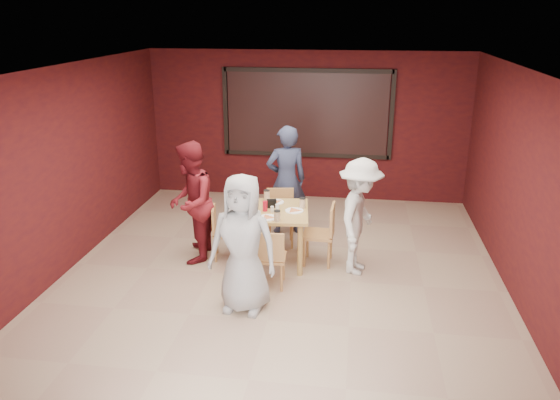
# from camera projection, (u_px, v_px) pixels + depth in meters

# --- Properties ---
(floor) EXTENTS (7.00, 7.00, 0.00)m
(floor) POSITION_uv_depth(u_px,v_px,m) (281.00, 277.00, 7.51)
(floor) COLOR tan
(floor) RESTS_ON ground
(window_blinds) EXTENTS (3.00, 0.02, 1.50)m
(window_blinds) POSITION_uv_depth(u_px,v_px,m) (307.00, 114.00, 10.19)
(window_blinds) COLOR black
(dining_table) EXTENTS (1.12, 1.12, 0.96)m
(dining_table) POSITION_uv_depth(u_px,v_px,m) (272.00, 217.00, 7.74)
(dining_table) COLOR #B38849
(dining_table) RESTS_ON floor
(chair_front) EXTENTS (0.42, 0.42, 0.82)m
(chair_front) POSITION_uv_depth(u_px,v_px,m) (270.00, 256.00, 7.07)
(chair_front) COLOR #BA7348
(chair_front) RESTS_ON floor
(chair_back) EXTENTS (0.48, 0.48, 0.87)m
(chair_back) POSITION_uv_depth(u_px,v_px,m) (280.00, 213.00, 8.47)
(chair_back) COLOR #BA7348
(chair_back) RESTS_ON floor
(chair_left) EXTENTS (0.45, 0.45, 0.80)m
(chair_left) POSITION_uv_depth(u_px,v_px,m) (222.00, 229.00, 7.96)
(chair_left) COLOR #BA7348
(chair_left) RESTS_ON floor
(chair_right) EXTENTS (0.45, 0.45, 0.89)m
(chair_right) POSITION_uv_depth(u_px,v_px,m) (324.00, 231.00, 7.77)
(chair_right) COLOR #BA7348
(chair_right) RESTS_ON floor
(diner_front) EXTENTS (0.90, 0.64, 1.72)m
(diner_front) POSITION_uv_depth(u_px,v_px,m) (243.00, 244.00, 6.46)
(diner_front) COLOR #ABABAB
(diner_front) RESTS_ON floor
(diner_back) EXTENTS (0.76, 0.62, 1.79)m
(diner_back) POSITION_uv_depth(u_px,v_px,m) (286.00, 180.00, 8.75)
(diner_back) COLOR #2F3754
(diner_back) RESTS_ON floor
(diner_left) EXTENTS (0.76, 0.92, 1.76)m
(diner_left) POSITION_uv_depth(u_px,v_px,m) (191.00, 202.00, 7.79)
(diner_left) COLOR maroon
(diner_left) RESTS_ON floor
(diner_right) EXTENTS (0.82, 1.16, 1.63)m
(diner_right) POSITION_uv_depth(u_px,v_px,m) (360.00, 217.00, 7.43)
(diner_right) COLOR silver
(diner_right) RESTS_ON floor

